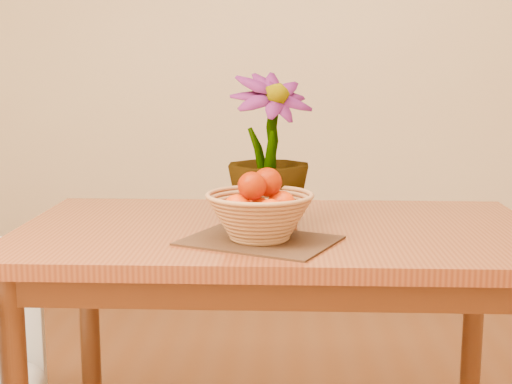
{
  "coord_description": "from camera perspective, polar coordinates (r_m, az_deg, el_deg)",
  "views": [
    {
      "loc": [
        0.02,
        -1.58,
        1.17
      ],
      "look_at": [
        -0.06,
        0.2,
        0.86
      ],
      "focal_mm": 50.0,
      "sensor_mm": 36.0,
      "label": 1
    }
  ],
  "objects": [
    {
      "name": "wall_back",
      "position": [
        3.83,
        2.17,
        12.51
      ],
      "size": [
        4.0,
        0.02,
        2.7
      ],
      "primitive_type": "cube",
      "color": "#F6E4BB",
      "rests_on": "floor"
    },
    {
      "name": "table",
      "position": [
        1.94,
        1.82,
        -5.3
      ],
      "size": [
        1.4,
        0.8,
        0.75
      ],
      "color": "brown",
      "rests_on": "floor"
    },
    {
      "name": "placemat",
      "position": [
        1.75,
        0.3,
        -3.91
      ],
      "size": [
        0.43,
        0.39,
        0.01
      ],
      "primitive_type": "cube",
      "rotation": [
        0.0,
        0.0,
        -0.42
      ],
      "color": "#3D2516",
      "rests_on": "table"
    },
    {
      "name": "wicker_basket",
      "position": [
        1.74,
        0.3,
        -2.12
      ],
      "size": [
        0.27,
        0.27,
        0.11
      ],
      "color": "#A16F43",
      "rests_on": "placemat"
    },
    {
      "name": "orange_pile",
      "position": [
        1.73,
        0.32,
        -0.36
      ],
      "size": [
        0.18,
        0.17,
        0.13
      ],
      "rotation": [
        0.0,
        0.0,
        -0.11
      ],
      "color": "red",
      "rests_on": "wicker_basket"
    },
    {
      "name": "potted_plant",
      "position": [
        1.92,
        1.02,
        3.43
      ],
      "size": [
        0.31,
        0.31,
        0.41
      ],
      "primitive_type": "imported",
      "rotation": [
        0.0,
        0.0,
        0.5
      ],
      "color": "#1A4112",
      "rests_on": "table"
    }
  ]
}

